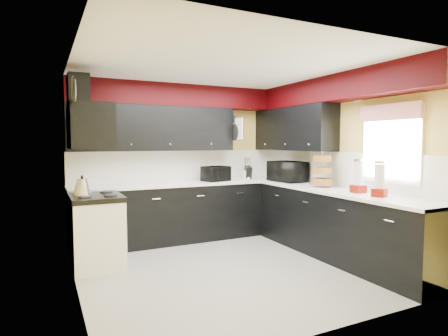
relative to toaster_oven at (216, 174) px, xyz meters
name	(u,v)px	position (x,y,z in m)	size (l,w,h in m)	color
ground	(229,267)	(-0.49, -1.46, -1.06)	(3.60, 3.60, 0.00)	gray
wall_back	(181,162)	(-0.49, 0.34, 0.19)	(3.60, 0.06, 2.50)	#E0C666
wall_right	(340,165)	(1.31, -1.46, 0.19)	(0.06, 3.60, 2.50)	#E0C666
wall_left	(74,175)	(-2.29, -1.46, 0.19)	(0.06, 3.60, 2.50)	#E0C666
ceiling	(229,67)	(-0.49, -1.46, 1.44)	(3.60, 3.60, 0.06)	white
cab_back	(188,212)	(-0.49, 0.04, -0.61)	(3.60, 0.60, 0.90)	black
cab_right	(337,225)	(1.01, -1.76, -0.61)	(0.60, 3.00, 0.90)	black
counter_back	(187,183)	(-0.49, 0.04, -0.14)	(3.62, 0.64, 0.04)	white
counter_right	(338,191)	(1.01, -1.76, -0.14)	(0.64, 3.02, 0.04)	white
splash_back	(181,166)	(-0.49, 0.33, 0.13)	(3.60, 0.02, 0.50)	white
splash_right	(339,169)	(1.30, -1.46, 0.13)	(0.02, 3.60, 0.50)	white
upper_back	(154,128)	(-0.99, 0.17, 0.74)	(2.60, 0.35, 0.70)	black
upper_right	(293,129)	(1.13, -0.56, 0.74)	(0.35, 1.80, 0.70)	black
soffit_back	(184,96)	(-0.49, 0.16, 1.26)	(3.60, 0.36, 0.35)	black
soffit_right	(341,88)	(1.13, -1.64, 1.26)	(0.36, 3.24, 0.35)	black
stove	(97,234)	(-1.99, -0.71, -0.63)	(0.60, 0.75, 0.86)	white
cooktop	(96,198)	(-1.99, -0.71, -0.17)	(0.62, 0.77, 0.06)	black
hood	(90,126)	(-2.04, -0.71, 0.72)	(0.50, 0.78, 0.55)	black
hood_duct	(78,91)	(-2.17, -0.71, 1.14)	(0.24, 0.40, 0.40)	black
window	(391,145)	(1.29, -2.36, 0.49)	(0.03, 0.86, 0.96)	white
valance	(389,112)	(1.24, -2.36, 0.89)	(0.04, 0.88, 0.20)	red
pan_top	(231,118)	(0.33, 0.09, 0.94)	(0.03, 0.22, 0.40)	black
pan_mid	(235,132)	(0.33, -0.04, 0.69)	(0.03, 0.28, 0.46)	black
pan_low	(228,134)	(0.33, 0.22, 0.66)	(0.03, 0.24, 0.42)	black
cut_board	(239,129)	(0.34, -0.16, 0.74)	(0.03, 0.26, 0.35)	white
baskets	(322,170)	(1.03, -1.41, 0.12)	(0.27, 0.27, 0.50)	brown
clock	(73,90)	(-2.26, -1.21, 1.09)	(0.03, 0.30, 0.30)	black
deco_plate	(358,93)	(1.28, -1.81, 1.19)	(0.03, 0.24, 0.24)	white
toaster_oven	(216,174)	(0.00, 0.00, 0.00)	(0.42, 0.35, 0.25)	black
microwave	(288,171)	(1.02, -0.59, 0.04)	(0.60, 0.41, 0.33)	black
utensil_crock	(247,175)	(0.60, 0.02, -0.05)	(0.14, 0.14, 0.15)	silver
knife_block	(248,173)	(0.61, 0.01, -0.01)	(0.10, 0.14, 0.23)	black
kettle	(82,187)	(-2.14, -0.57, -0.04)	(0.22, 0.22, 0.20)	silver
dispenser_a	(359,177)	(1.03, -2.10, 0.08)	(0.15, 0.15, 0.41)	maroon
dispenser_b	(380,180)	(0.98, -2.47, 0.08)	(0.15, 0.15, 0.40)	#740902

